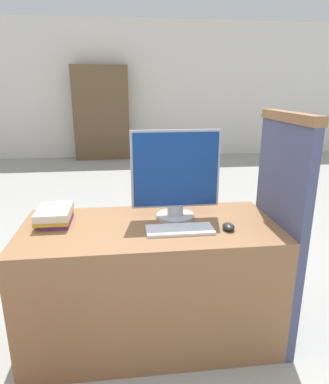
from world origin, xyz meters
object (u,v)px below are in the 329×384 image
object	(u,v)px
monitor	(176,177)
book_stack	(55,215)
mouse	(228,227)
keyboard	(180,230)

from	to	relation	value
monitor	book_stack	bearing A→B (deg)	-179.48
monitor	mouse	distance (m)	0.41
book_stack	mouse	bearing A→B (deg)	-12.48
mouse	book_stack	size ratio (longest dim) A/B	0.34
keyboard	mouse	distance (m)	0.26
book_stack	keyboard	bearing A→B (deg)	-15.99
keyboard	mouse	world-z (taller)	mouse
mouse	book_stack	xyz separation A→B (m)	(-0.94, 0.21, 0.03)
monitor	mouse	world-z (taller)	monitor
keyboard	book_stack	distance (m)	0.71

